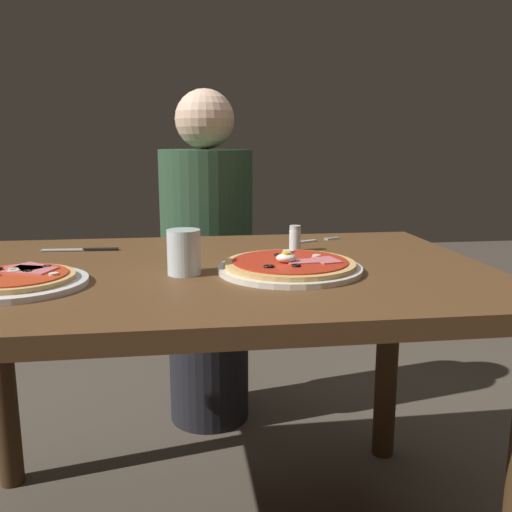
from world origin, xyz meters
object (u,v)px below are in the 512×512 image
Objects in this scene: pizza_foreground at (290,266)px; pizza_across_left at (17,281)px; knife at (85,250)px; dining_table at (209,312)px; water_glass_near at (184,255)px; fork at (313,241)px; diner_person at (207,270)px; salt_shaker at (295,238)px.

pizza_foreground is 0.56m from pizza_across_left.
knife is (-0.48, 0.31, -0.01)m from pizza_foreground.
pizza_foreground is 0.57m from knife.
pizza_foreground reaches higher than dining_table.
pizza_foreground is 3.28× the size of water_glass_near.
fork is at bearing 30.20° from pizza_across_left.
dining_table is at bearing 87.30° from diner_person.
pizza_across_left is at bearing -149.80° from fork.
pizza_across_left reaches higher than knife.
knife is (0.08, 0.36, -0.01)m from pizza_across_left.
dining_table is at bearing -137.49° from fork.
fork is (0.70, 0.41, -0.01)m from pizza_across_left.
salt_shaker is 0.06× the size of diner_person.
dining_table is 0.42m from pizza_across_left.
pizza_across_left is at bearing 62.96° from diner_person.
diner_person reaches higher than dining_table.
salt_shaker is (-0.08, -0.13, 0.03)m from fork.
pizza_across_left is (-0.56, -0.05, -0.00)m from pizza_foreground.
fork is 0.13× the size of diner_person.
water_glass_near is (-0.05, -0.06, 0.15)m from dining_table.
salt_shaker reaches higher than knife.
knife is 0.59m from diner_person.
pizza_foreground is 4.73× the size of salt_shaker.
diner_person is at bearing 83.46° from water_glass_near.
diner_person is (0.09, 0.75, -0.21)m from water_glass_near.
pizza_across_left is (-0.38, -0.12, 0.12)m from dining_table.
salt_shaker is (0.06, 0.23, 0.02)m from pizza_foreground.
pizza_across_left is 0.81m from fork.
knife is at bearing 130.23° from water_glass_near.
pizza_foreground is at bearing -32.49° from knife.
water_glass_near reaches higher than salt_shaker.
water_glass_near is 0.79m from diner_person.
diner_person is at bearing 110.56° from salt_shaker.
fork is at bearing 4.47° from knife.
salt_shaker reaches higher than pizza_across_left.
diner_person is (-0.20, 0.54, -0.20)m from salt_shaker.
pizza_across_left is at bearing -174.90° from pizza_foreground.
salt_shaker is 0.61m from diner_person.
salt_shaker reaches higher than pizza_foreground.
water_glass_near is at bearing -142.77° from salt_shaker.
dining_table is 0.70m from diner_person.
pizza_across_left is at bearing -102.03° from knife.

